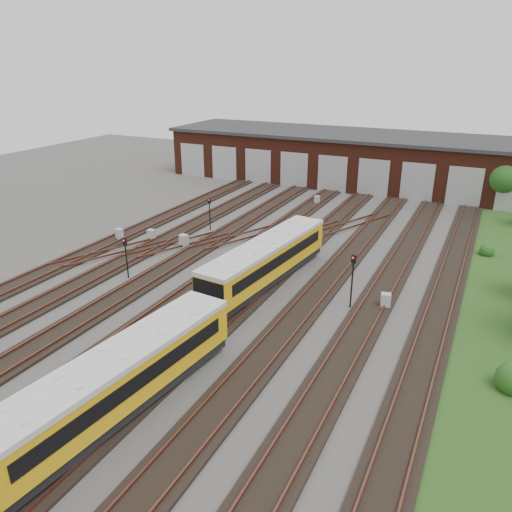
% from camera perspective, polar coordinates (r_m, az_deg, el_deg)
% --- Properties ---
extents(ground, '(120.00, 120.00, 0.00)m').
position_cam_1_polar(ground, '(32.54, -6.83, -6.67)').
color(ground, '#403E3C').
rests_on(ground, ground).
extents(track_network, '(30.40, 70.00, 0.33)m').
position_cam_1_polar(track_network, '(33.00, -6.54, -6.01)').
color(track_network, black).
rests_on(track_network, ground).
extents(maintenance_shed, '(51.00, 12.50, 6.35)m').
position_cam_1_polar(maintenance_shed, '(66.88, 12.01, 10.83)').
color(maintenance_shed, '#512014').
rests_on(maintenance_shed, ground).
extents(metro_train, '(3.91, 46.01, 2.86)m').
position_cam_1_polar(metro_train, '(24.09, -15.54, -13.60)').
color(metro_train, black).
rests_on(metro_train, ground).
extents(signal_mast_0, '(0.27, 0.25, 3.14)m').
position_cam_1_polar(signal_mast_0, '(47.36, -5.33, 5.27)').
color(signal_mast_0, black).
rests_on(signal_mast_0, ground).
extents(signal_mast_1, '(0.28, 0.26, 3.18)m').
position_cam_1_polar(signal_mast_1, '(37.88, -14.65, 0.39)').
color(signal_mast_1, black).
rests_on(signal_mast_1, ground).
extents(signal_mast_2, '(0.27, 0.25, 2.85)m').
position_cam_1_polar(signal_mast_2, '(41.04, 5.70, 2.35)').
color(signal_mast_2, black).
rests_on(signal_mast_2, ground).
extents(signal_mast_3, '(0.31, 0.29, 3.72)m').
position_cam_1_polar(signal_mast_3, '(32.78, 10.98, -2.10)').
color(signal_mast_3, black).
rests_on(signal_mast_3, ground).
extents(relay_cabinet_0, '(0.81, 0.76, 1.08)m').
position_cam_1_polar(relay_cabinet_0, '(46.56, -15.35, 2.37)').
color(relay_cabinet_0, '#ABADB0').
rests_on(relay_cabinet_0, ground).
extents(relay_cabinet_1, '(0.65, 0.54, 1.07)m').
position_cam_1_polar(relay_cabinet_1, '(45.69, -11.83, 2.32)').
color(relay_cabinet_1, '#ABADB0').
rests_on(relay_cabinet_1, ground).
extents(relay_cabinet_2, '(0.79, 0.70, 1.14)m').
position_cam_1_polar(relay_cabinet_2, '(43.68, -8.24, 1.70)').
color(relay_cabinet_2, '#ABADB0').
rests_on(relay_cabinet_2, ground).
extents(relay_cabinet_3, '(0.60, 0.52, 0.93)m').
position_cam_1_polar(relay_cabinet_3, '(56.77, 6.99, 6.38)').
color(relay_cabinet_3, '#ABADB0').
rests_on(relay_cabinet_3, ground).
extents(relay_cabinet_4, '(0.75, 0.67, 1.06)m').
position_cam_1_polar(relay_cabinet_4, '(33.93, 14.58, -5.00)').
color(relay_cabinet_4, '#ABADB0').
rests_on(relay_cabinet_4, ground).
extents(tree_0, '(3.63, 3.63, 6.01)m').
position_cam_1_polar(tree_0, '(59.96, 26.63, 8.41)').
color(tree_0, '#312516').
rests_on(tree_0, ground).
extents(bush_1, '(1.21, 1.21, 1.21)m').
position_cam_1_polar(bush_1, '(45.67, 24.92, 0.77)').
color(bush_1, '#184313').
rests_on(bush_1, ground).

